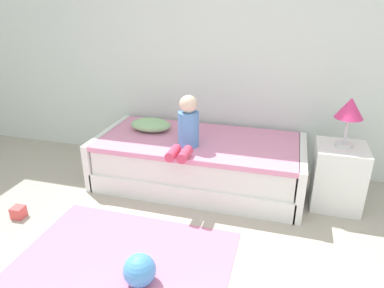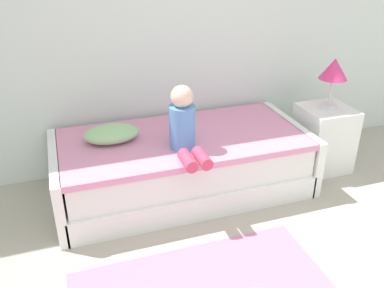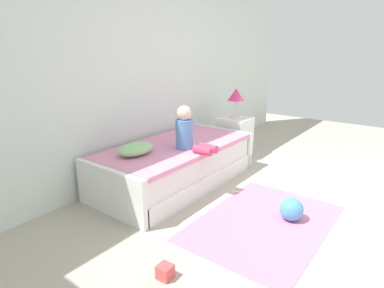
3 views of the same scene
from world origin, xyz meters
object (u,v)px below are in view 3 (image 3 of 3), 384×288
table_lamp (236,96)px  toy_block (165,272)px  nightstand (234,137)px  pillow (136,149)px  toy_ball (291,209)px  child_figure (188,132)px  bed (176,164)px

table_lamp → toy_block: bearing=-159.8°
nightstand → toy_block: bearing=-159.8°
pillow → toy_ball: pillow is taller
pillow → nightstand: bearing=-4.4°
nightstand → toy_ball: nightstand is taller
toy_ball → toy_block: toy_ball is taller
table_lamp → child_figure: (-1.40, -0.18, -0.23)m
child_figure → toy_block: bearing=-148.2°
toy_ball → toy_block: 1.44m
table_lamp → toy_ball: 2.15m
bed → pillow: 0.65m
table_lamp → pillow: bearing=175.6°
nightstand → child_figure: child_figure is taller
bed → pillow: size_ratio=4.80×
bed → toy_ball: bearing=-90.9°
nightstand → child_figure: (-1.40, -0.18, 0.40)m
table_lamp → toy_ball: (-1.37, -1.44, -0.82)m
toy_ball → toy_block: (-1.37, 0.43, -0.06)m
child_figure → toy_ball: child_figure is taller
bed → nightstand: 1.35m
nightstand → toy_block: (-2.74, -1.01, -0.25)m
pillow → toy_ball: bearing=-71.3°
bed → pillow: bearing=169.9°
table_lamp → toy_ball: table_lamp is taller
nightstand → toy_block: 2.93m
toy_ball → toy_block: size_ratio=2.19×
bed → nightstand: nightstand is taller
toy_ball → toy_block: bearing=162.6°
nightstand → table_lamp: table_lamp is taller
bed → child_figure: size_ratio=4.14×
child_figure → toy_block: size_ratio=4.84×
nightstand → bed: bearing=178.0°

